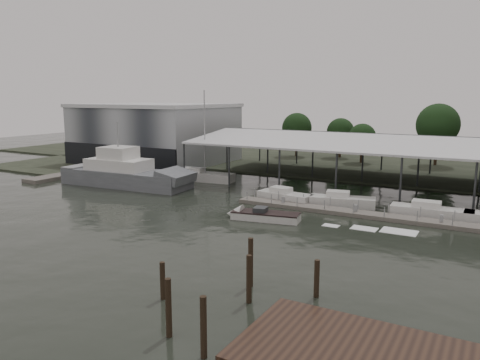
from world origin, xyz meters
The scene contains 14 objects.
ground centered at (0.00, 0.00, 0.00)m, with size 200.00×200.00×0.00m, color black.
land_strip_far centered at (0.00, 42.00, 0.10)m, with size 140.00×30.00×0.30m.
land_strip_west centered at (-40.00, 30.00, 0.10)m, with size 20.00×40.00×0.30m.
storage_warehouse centered at (-28.00, 29.94, 5.29)m, with size 24.50×20.50×10.50m.
covered_boat_shed centered at (17.00, 28.00, 6.13)m, with size 58.24×24.00×6.96m.
trawler_dock centered at (-30.00, 14.00, 0.25)m, with size 3.00×18.00×0.50m.
floating_dock centered at (15.00, 10.00, 0.20)m, with size 28.00×2.00×1.40m.
grey_trawler centered at (-17.07, 10.41, 1.58)m, with size 19.00×6.44×8.84m.
white_sailboat centered at (-10.50, 18.45, 0.65)m, with size 9.41×3.74×12.85m.
speedboat_underway centered at (6.33, 3.73, 0.39)m, with size 18.15×5.28×2.00m.
moored_cruiser_0 centered at (5.21, 12.09, 0.61)m, with size 6.58×3.02×1.70m.
moored_cruiser_1 centered at (11.56, 13.13, 0.61)m, with size 7.28×3.73×1.70m.
moored_cruiser_2 centered at (20.70, 12.69, 0.61)m, with size 7.74×2.53×1.70m.
mooring_pilings centered at (13.72, -14.67, 1.11)m, with size 8.13×9.14×3.77m.
Camera 1 is at (26.37, -35.59, 11.89)m, focal length 35.00 mm.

